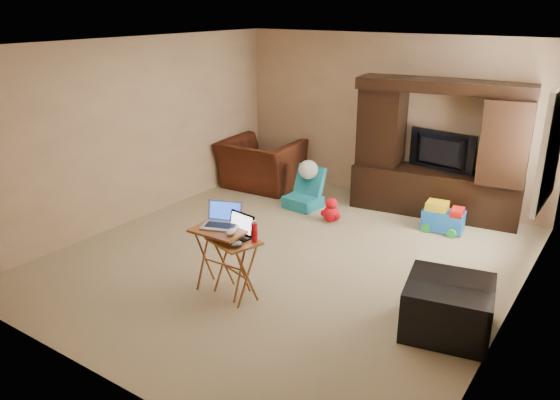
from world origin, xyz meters
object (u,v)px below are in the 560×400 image
Objects in this scene: tray_table_left at (222,260)px; water_bottle at (254,232)px; push_toy at (443,217)px; laptop_right at (232,227)px; television at (439,152)px; entertainment_center at (439,149)px; laptop_left at (220,216)px; recliner at (261,164)px; ottoman at (448,307)px; mouse_right at (237,244)px; tray_table_right at (235,268)px; plush_toy at (331,210)px; mouse_left at (231,232)px; child_rocker at (303,188)px.

water_bottle is (0.38, 0.07, 0.38)m from tray_table_left.
push_toy is 3.22m from laptop_right.
television is 2.90× the size of laptop_right.
entertainment_center is 3.71m from tray_table_left.
television reaches higher than laptop_left.
television is 0.81× the size of recliner.
ottoman is 2.09m from mouse_right.
television is at bearing 92.99° from tray_table_right.
tray_table_left reaches higher than mouse_right.
laptop_right is at bearing -120.07° from push_toy.
water_bottle is (2.10, -2.98, 0.35)m from recliner.
mouse_left is (0.20, -2.45, 0.57)m from plush_toy.
water_bottle is (0.07, 0.20, 0.07)m from mouse_right.
child_rocker reaches higher than plush_toy.
entertainment_center is 1.74m from plush_toy.
child_rocker reaches higher than push_toy.
laptop_left is (-1.09, -3.47, -0.12)m from entertainment_center.
mouse_left is (0.01, -0.06, 0.43)m from tray_table_right.
push_toy is 2.46m from ottoman.
plush_toy is 0.65× the size of push_toy.
tray_table_left is 0.46m from mouse_right.
mouse_right is at bearing -25.60° from tray_table_right.
mouse_left is at bearing -118.70° from push_toy.
child_rocker is (-1.70, -0.89, -0.61)m from television.
push_toy is 0.85× the size of tray_table_right.
ottoman is at bearing 119.34° from television.
laptop_left is at bearing -174.57° from tray_table_right.
mouse_right is at bearing -25.03° from tray_table_left.
tray_table_left is 0.54m from water_bottle.
recliner is at bearing 164.03° from child_rocker.
water_bottle is at bearing -62.69° from child_rocker.
recliner is 3.22× the size of laptop_left.
ottoman is 2.05× the size of laptop_left.
recliner is 3.79m from mouse_right.
mouse_right is (0.17, -0.14, -0.09)m from laptop_right.
plush_toy is 2.71× the size of mouse_right.
entertainment_center is 11.87× the size of water_bottle.
child_rocker is 1.86× the size of laptop_right.
push_toy is 3.07m from water_bottle.
ottoman is 1.07× the size of tray_table_left.
entertainment_center is at bearing 78.71° from water_bottle.
mouse_left reaches higher than child_rocker.
television is at bearing 33.23° from child_rocker.
recliner reaches higher than plush_toy.
push_toy is 3.74× the size of mouse_left.
laptop_left is 0.26m from mouse_left.
laptop_right is (-2.08, -0.58, 0.52)m from ottoman.
mouse_left reaches higher than push_toy.
tray_table_left is 3.63× the size of water_bottle.
mouse_right is at bearing -82.76° from plush_toy.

